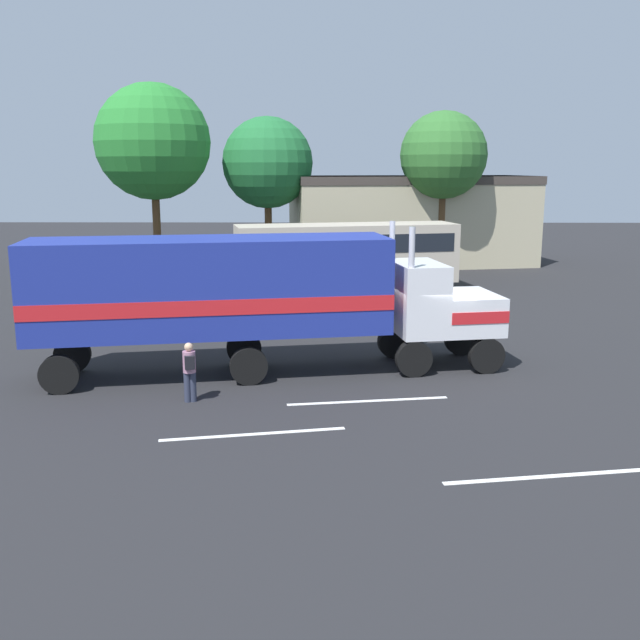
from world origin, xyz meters
The scene contains 12 objects.
ground_plane centered at (0.00, 0.00, 0.00)m, with size 120.00×120.00×0.00m, color #232326.
lane_stripe_near centered at (-2.07, -3.50, 0.01)m, with size 4.40×0.16×0.01m, color silver.
lane_stripe_mid centered at (-4.91, -5.99, 0.01)m, with size 4.40×0.16×0.01m, color silver.
lane_stripe_far centered at (1.31, -8.30, 0.01)m, with size 4.40×0.16×0.01m, color silver.
semi_truck centered at (-5.53, -0.87, 2.52)m, with size 14.38×5.11×4.50m.
person_bystander centered at (-6.85, -3.59, 0.89)m, with size 0.37×0.47×1.63m.
parked_bus centered at (-2.21, 13.84, 2.07)m, with size 11.29×4.96×3.40m.
parked_car centered at (-12.37, 10.03, 0.81)m, with size 4.74×3.61×1.57m.
tree_left centered at (-12.88, 18.98, 7.52)m, with size 6.40×6.40×10.74m.
tree_center centered at (3.66, 21.66, 6.83)m, with size 5.14×5.14×9.43m.
tree_right centered at (-6.77, 21.78, 6.40)m, with size 5.40×5.40×9.12m.
building_backdrop centered at (2.20, 24.38, 3.03)m, with size 15.96×8.65×5.62m.
Camera 1 is at (-3.17, -22.05, 6.19)m, focal length 40.47 mm.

